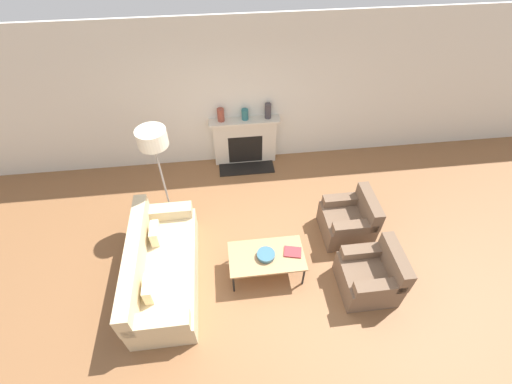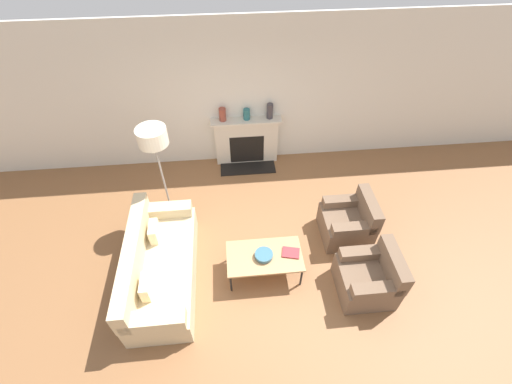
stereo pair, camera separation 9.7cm
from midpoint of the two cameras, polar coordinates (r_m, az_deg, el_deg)
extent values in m
plane|color=brown|center=(5.53, -1.17, -13.73)|extent=(18.00, 18.00, 0.00)
cube|color=silver|center=(6.66, -4.10, 15.57)|extent=(18.00, 0.06, 2.90)
cube|color=beige|center=(7.09, -2.26, 8.39)|extent=(1.26, 0.20, 0.98)
cube|color=black|center=(7.10, -2.17, 7.14)|extent=(0.69, 0.04, 0.64)
cube|color=black|center=(7.17, -1.95, 4.00)|extent=(1.14, 0.40, 0.02)
cube|color=beige|center=(6.76, -2.37, 11.72)|extent=(1.38, 0.28, 0.05)
cube|color=#CCB78E|center=(5.50, -15.22, -12.68)|extent=(0.90, 2.10, 0.43)
cube|color=#CCB78E|center=(5.24, -20.05, -10.28)|extent=(0.20, 2.10, 0.44)
cube|color=#CCB78E|center=(4.79, -16.78, -20.20)|extent=(0.83, 0.22, 0.20)
cube|color=#CCB78E|center=(5.83, -15.15, -3.19)|extent=(0.83, 0.22, 0.20)
cube|color=beige|center=(5.00, -17.96, -15.14)|extent=(0.12, 0.32, 0.28)
cube|color=beige|center=(5.52, -16.95, -6.62)|extent=(0.12, 0.32, 0.28)
cube|color=brown|center=(5.48, 17.50, -13.68)|extent=(0.78, 0.78, 0.44)
cube|color=brown|center=(5.27, 21.64, -10.75)|extent=(0.18, 0.78, 0.38)
cube|color=brown|center=(5.39, 17.14, -9.38)|extent=(0.70, 0.18, 0.15)
cube|color=brown|center=(5.11, 19.36, -14.75)|extent=(0.70, 0.18, 0.15)
cube|color=brown|center=(6.03, 14.25, -5.24)|extent=(0.78, 0.78, 0.44)
cube|color=brown|center=(5.84, 17.83, -2.33)|extent=(0.18, 0.78, 0.38)
cube|color=brown|center=(5.99, 13.92, -1.26)|extent=(0.70, 0.18, 0.15)
cube|color=brown|center=(5.63, 15.65, -5.65)|extent=(0.70, 0.18, 0.15)
cube|color=tan|center=(5.22, 1.22, -10.63)|extent=(1.13, 0.64, 0.03)
cylinder|color=black|center=(5.24, -4.32, -15.02)|extent=(0.03, 0.03, 0.41)
cylinder|color=black|center=(5.33, 7.39, -13.77)|extent=(0.03, 0.03, 0.41)
cylinder|color=black|center=(5.54, -4.71, -10.01)|extent=(0.03, 0.03, 0.41)
cylinder|color=black|center=(5.62, 6.20, -8.94)|extent=(0.03, 0.03, 0.41)
cylinder|color=#38667A|center=(5.19, 1.11, -10.64)|extent=(0.09, 0.09, 0.02)
cylinder|color=#38667A|center=(5.16, 1.12, -10.41)|extent=(0.27, 0.27, 0.06)
cube|color=#9E2D33|center=(5.25, 5.59, -9.92)|extent=(0.30, 0.25, 0.02)
cylinder|color=gray|center=(6.41, -14.11, -4.04)|extent=(0.39, 0.39, 0.03)
cylinder|color=gray|center=(5.82, -15.55, 1.38)|extent=(0.03, 0.03, 1.65)
cylinder|color=silver|center=(5.25, -17.49, 8.60)|extent=(0.45, 0.45, 0.26)
cylinder|color=brown|center=(6.69, -6.32, 12.65)|extent=(0.13, 0.13, 0.26)
cylinder|color=#28666B|center=(6.72, -2.29, 12.80)|extent=(0.13, 0.13, 0.21)
cylinder|color=#3D383D|center=(6.74, 1.59, 13.36)|extent=(0.12, 0.12, 0.30)
camera|label=1|loc=(0.05, -90.46, -0.47)|focal=24.00mm
camera|label=2|loc=(0.05, 89.54, 0.47)|focal=24.00mm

